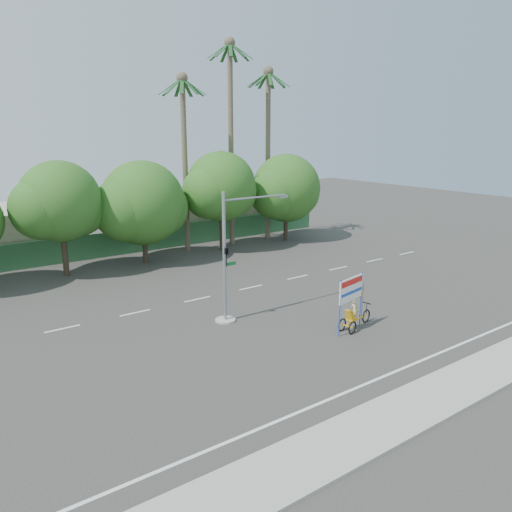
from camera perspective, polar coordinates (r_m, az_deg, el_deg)
ground at (r=25.72m, az=6.10°, el=-8.86°), size 120.00×120.00×0.00m
sidewalk_near at (r=21.30m, az=20.08°, el=-14.70°), size 50.00×2.40×0.12m
fence at (r=43.11m, az=-13.18°, el=1.76°), size 38.00×0.08×2.00m
building_right at (r=50.34m, az=-6.81°, el=4.73°), size 14.00×8.00×3.60m
tree_left at (r=36.96m, az=-21.55°, el=5.50°), size 6.66×5.60×8.07m
tree_center at (r=38.91m, az=-12.90°, el=5.65°), size 7.62×6.40×7.85m
tree_right at (r=41.99m, az=-4.07°, el=7.64°), size 6.90×5.80×8.36m
tree_far_right at (r=46.09m, az=3.43°, el=7.50°), size 7.38×6.20×7.94m
palm_tall at (r=44.07m, az=-2.91°, el=14.78°), size 3.73×3.79×17.45m
palm_mid at (r=46.37m, az=1.38°, el=13.45°), size 3.73×3.79×15.45m
palm_short at (r=41.82m, az=-8.19°, el=12.49°), size 3.73×3.79×14.45m
traffic_signal at (r=26.49m, az=-3.04°, el=-1.40°), size 4.72×1.10×7.00m
trike_billboard at (r=26.21m, az=11.07°, el=-5.75°), size 3.02×1.05×3.01m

